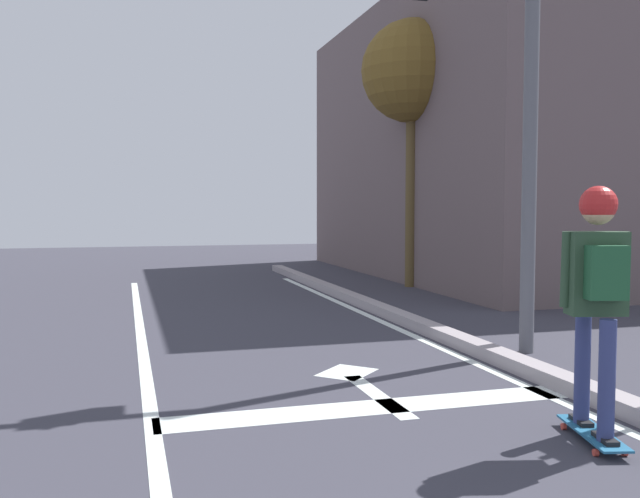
{
  "coord_description": "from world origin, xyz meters",
  "views": [
    {
      "loc": [
        -0.14,
        0.98,
        1.63
      ],
      "look_at": [
        1.78,
        7.65,
        1.2
      ],
      "focal_mm": 38.14,
      "sensor_mm": 36.0,
      "label": 1
    }
  ],
  "objects": [
    {
      "name": "lane_line_center",
      "position": [
        0.03,
        6.0,
        0.0
      ],
      "size": [
        0.12,
        20.0,
        0.01
      ],
      "primitive_type": "cube",
      "color": "silver",
      "rests_on": "ground"
    },
    {
      "name": "lane_line_curbside",
      "position": [
        3.35,
        6.0,
        0.0
      ],
      "size": [
        0.12,
        20.0,
        0.01
      ],
      "primitive_type": "cube",
      "color": "silver",
      "rests_on": "ground"
    },
    {
      "name": "stop_bar",
      "position": [
        1.76,
        6.08,
        0.0
      ],
      "size": [
        3.47,
        0.4,
        0.01
      ],
      "primitive_type": "cube",
      "color": "silver",
      "rests_on": "ground"
    },
    {
      "name": "lane_arrow_stem",
      "position": [
        1.94,
        6.4,
        0.0
      ],
      "size": [
        0.16,
        1.4,
        0.01
      ],
      "primitive_type": "cube",
      "color": "silver",
      "rests_on": "ground"
    },
    {
      "name": "lane_arrow_head",
      "position": [
        1.94,
        7.25,
        0.0
      ],
      "size": [
        0.71,
        0.71,
        0.01
      ],
      "primitive_type": "cube",
      "rotation": [
        0.0,
        0.0,
        0.79
      ],
      "color": "silver",
      "rests_on": "ground"
    },
    {
      "name": "curb_strip",
      "position": [
        3.6,
        6.0,
        0.07
      ],
      "size": [
        0.24,
        24.0,
        0.14
      ],
      "primitive_type": "cube",
      "color": "#9C9297",
      "rests_on": "ground"
    },
    {
      "name": "skateboard",
      "position": [
        2.95,
        4.9,
        0.06
      ],
      "size": [
        0.39,
        0.81,
        0.08
      ],
      "color": "#21628C",
      "rests_on": "ground"
    },
    {
      "name": "skater",
      "position": [
        2.95,
        4.88,
        1.16
      ],
      "size": [
        0.46,
        0.63,
        1.7
      ],
      "color": "navy",
      "rests_on": "skateboard"
    },
    {
      "name": "traffic_signal_mast",
      "position": [
        3.11,
        7.58,
        3.42
      ],
      "size": [
        4.02,
        0.34,
        4.87
      ],
      "color": "#595A62",
      "rests_on": "ground"
    },
    {
      "name": "roadside_tree",
      "position": [
        5.48,
        13.79,
        4.31
      ],
      "size": [
        2.06,
        2.06,
        5.4
      ],
      "color": "brown",
      "rests_on": "ground"
    },
    {
      "name": "building_block",
      "position": [
        11.56,
        15.61,
        3.15
      ],
      "size": [
        12.13,
        10.65,
        6.31
      ],
      "primitive_type": "cube",
      "color": "#675657",
      "rests_on": "ground"
    }
  ]
}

